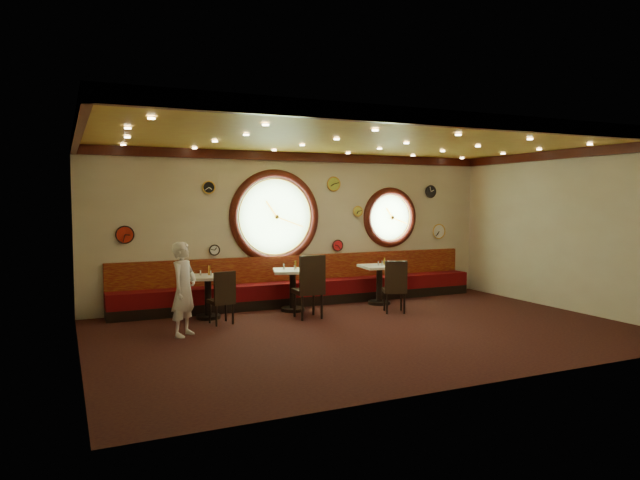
% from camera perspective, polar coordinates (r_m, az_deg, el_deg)
% --- Properties ---
extents(floor, '(9.00, 6.00, 0.00)m').
position_cam_1_polar(floor, '(9.74, 5.00, -9.04)').
color(floor, black).
rests_on(floor, ground).
extents(ceiling, '(9.00, 6.00, 0.02)m').
position_cam_1_polar(ceiling, '(9.55, 5.12, 10.02)').
color(ceiling, gold).
rests_on(ceiling, wall_back).
extents(wall_back, '(9.00, 0.02, 3.20)m').
position_cam_1_polar(wall_back, '(12.21, -1.90, 1.20)').
color(wall_back, beige).
rests_on(wall_back, floor).
extents(wall_front, '(9.00, 0.02, 3.20)m').
position_cam_1_polar(wall_front, '(7.07, 17.14, -1.02)').
color(wall_front, beige).
rests_on(wall_front, floor).
extents(wall_left, '(0.02, 6.00, 3.20)m').
position_cam_1_polar(wall_left, '(8.28, -23.15, -0.45)').
color(wall_left, beige).
rests_on(wall_left, floor).
extents(wall_right, '(0.02, 6.00, 3.20)m').
position_cam_1_polar(wall_right, '(12.36, 23.53, 0.90)').
color(wall_right, beige).
rests_on(wall_right, floor).
extents(molding_back, '(9.00, 0.10, 0.18)m').
position_cam_1_polar(molding_back, '(12.18, -1.82, 8.30)').
color(molding_back, '#370F0A').
rests_on(molding_back, wall_back).
extents(molding_front, '(9.00, 0.10, 0.18)m').
position_cam_1_polar(molding_front, '(7.14, 17.13, 11.18)').
color(molding_front, '#370F0A').
rests_on(molding_front, wall_back).
extents(molding_left, '(0.10, 6.00, 0.18)m').
position_cam_1_polar(molding_left, '(8.31, -23.09, 10.00)').
color(molding_left, '#370F0A').
rests_on(molding_left, wall_back).
extents(molding_right, '(0.10, 6.00, 0.18)m').
position_cam_1_polar(molding_right, '(12.35, 23.57, 7.91)').
color(molding_right, '#370F0A').
rests_on(molding_right, wall_back).
extents(banquette_base, '(8.00, 0.55, 0.20)m').
position_cam_1_polar(banquette_base, '(12.12, -1.37, -5.96)').
color(banquette_base, black).
rests_on(banquette_base, floor).
extents(banquette_seat, '(8.00, 0.55, 0.30)m').
position_cam_1_polar(banquette_seat, '(12.08, -1.37, -4.79)').
color(banquette_seat, '#54070C').
rests_on(banquette_seat, banquette_base).
extents(banquette_back, '(8.00, 0.10, 0.55)m').
position_cam_1_polar(banquette_back, '(12.22, -1.78, -2.80)').
color(banquette_back, '#65080F').
rests_on(banquette_back, wall_back).
extents(porthole_left_glass, '(1.66, 0.02, 1.66)m').
position_cam_1_polar(porthole_left_glass, '(11.98, -4.54, 2.33)').
color(porthole_left_glass, '#93D27E').
rests_on(porthole_left_glass, wall_back).
extents(porthole_left_frame, '(1.98, 0.18, 1.98)m').
position_cam_1_polar(porthole_left_frame, '(11.96, -4.52, 2.33)').
color(porthole_left_frame, '#370F0A').
rests_on(porthole_left_frame, wall_back).
extents(porthole_left_ring, '(1.61, 0.03, 1.61)m').
position_cam_1_polar(porthole_left_ring, '(11.93, -4.47, 2.33)').
color(porthole_left_ring, gold).
rests_on(porthole_left_ring, wall_back).
extents(porthole_right_glass, '(1.10, 0.02, 1.10)m').
position_cam_1_polar(porthole_right_glass, '(13.20, 6.97, 2.25)').
color(porthole_right_glass, '#93D27E').
rests_on(porthole_right_glass, wall_back).
extents(porthole_right_frame, '(1.38, 0.18, 1.38)m').
position_cam_1_polar(porthole_right_frame, '(13.18, 7.01, 2.25)').
color(porthole_right_frame, '#370F0A').
rests_on(porthole_right_frame, wall_back).
extents(porthole_right_ring, '(1.09, 0.03, 1.09)m').
position_cam_1_polar(porthole_right_ring, '(13.16, 7.07, 2.25)').
color(porthole_right_ring, gold).
rests_on(porthole_right_ring, wall_back).
extents(wall_clock_0, '(0.28, 0.03, 0.28)m').
position_cam_1_polar(wall_clock_0, '(13.77, 10.99, 4.78)').
color(wall_clock_0, black).
rests_on(wall_clock_0, wall_back).
extents(wall_clock_1, '(0.24, 0.03, 0.24)m').
position_cam_1_polar(wall_clock_1, '(12.55, 1.76, -0.55)').
color(wall_clock_1, red).
rests_on(wall_clock_1, wall_back).
extents(wall_clock_2, '(0.30, 0.03, 0.30)m').
position_cam_1_polar(wall_clock_2, '(12.47, 1.36, 5.63)').
color(wall_clock_2, '#B0CC3F').
rests_on(wall_clock_2, wall_back).
extents(wall_clock_3, '(0.22, 0.03, 0.22)m').
position_cam_1_polar(wall_clock_3, '(12.74, 3.79, 2.88)').
color(wall_clock_3, '#D2D246').
rests_on(wall_clock_3, wall_back).
extents(wall_clock_4, '(0.20, 0.03, 0.20)m').
position_cam_1_polar(wall_clock_4, '(11.60, -10.51, -0.99)').
color(wall_clock_4, white).
rests_on(wall_clock_4, wall_back).
extents(wall_clock_5, '(0.32, 0.03, 0.32)m').
position_cam_1_polar(wall_clock_5, '(11.29, -18.94, 0.50)').
color(wall_clock_5, red).
rests_on(wall_clock_5, wall_back).
extents(wall_clock_6, '(0.24, 0.03, 0.24)m').
position_cam_1_polar(wall_clock_6, '(11.54, -11.08, 5.19)').
color(wall_clock_6, black).
rests_on(wall_clock_6, wall_back).
extents(wall_clock_7, '(0.34, 0.03, 0.34)m').
position_cam_1_polar(wall_clock_7, '(13.93, 11.78, 0.85)').
color(wall_clock_7, white).
rests_on(wall_clock_7, wall_back).
extents(table_a, '(0.89, 0.89, 0.80)m').
position_cam_1_polar(table_a, '(10.81, -11.14, -5.07)').
color(table_a, black).
rests_on(table_a, floor).
extents(table_b, '(0.94, 0.94, 0.83)m').
position_cam_1_polar(table_b, '(11.34, -2.74, -4.50)').
color(table_b, black).
rests_on(table_b, floor).
extents(table_c, '(0.84, 0.84, 0.83)m').
position_cam_1_polar(table_c, '(12.13, 5.96, -3.96)').
color(table_c, black).
rests_on(table_c, floor).
extents(chair_a, '(0.45, 0.45, 0.59)m').
position_cam_1_polar(chair_a, '(10.23, -9.68, -5.35)').
color(chair_a, black).
rests_on(chair_a, floor).
extents(chair_b, '(0.50, 0.50, 0.74)m').
position_cam_1_polar(chair_b, '(10.54, -0.99, -4.26)').
color(chair_b, black).
rests_on(chair_b, floor).
extents(chair_c, '(0.56, 0.56, 0.64)m').
position_cam_1_polar(chair_c, '(11.18, 7.53, -4.30)').
color(chair_c, black).
rests_on(chair_c, floor).
extents(condiment_a_salt, '(0.04, 0.04, 0.10)m').
position_cam_1_polar(condiment_a_salt, '(10.82, -11.86, -3.23)').
color(condiment_a_salt, silver).
rests_on(condiment_a_salt, table_a).
extents(condiment_b_salt, '(0.04, 0.04, 0.11)m').
position_cam_1_polar(condiment_b_salt, '(11.33, -3.63, -2.67)').
color(condiment_b_salt, '#B9B9BE').
rests_on(condiment_b_salt, table_b).
extents(condiment_c_salt, '(0.03, 0.03, 0.09)m').
position_cam_1_polar(condiment_c_salt, '(12.06, 5.85, -2.33)').
color(condiment_c_salt, silver).
rests_on(condiment_c_salt, table_c).
extents(condiment_a_pepper, '(0.04, 0.04, 0.10)m').
position_cam_1_polar(condiment_a_pepper, '(10.75, -10.85, -3.27)').
color(condiment_a_pepper, silver).
rests_on(condiment_a_pepper, table_a).
extents(condiment_b_pepper, '(0.03, 0.03, 0.09)m').
position_cam_1_polar(condiment_b_pepper, '(11.25, -2.57, -2.76)').
color(condiment_b_pepper, '#BCBCC1').
rests_on(condiment_b_pepper, table_b).
extents(condiment_c_pepper, '(0.04, 0.04, 0.10)m').
position_cam_1_polar(condiment_c_pepper, '(12.06, 6.22, -2.30)').
color(condiment_c_pepper, silver).
rests_on(condiment_c_pepper, table_c).
extents(condiment_a_bottle, '(0.06, 0.06, 0.18)m').
position_cam_1_polar(condiment_a_bottle, '(10.84, -11.00, -2.98)').
color(condiment_a_bottle, gold).
rests_on(condiment_a_bottle, table_a).
extents(condiment_b_bottle, '(0.05, 0.05, 0.16)m').
position_cam_1_polar(condiment_b_bottle, '(11.47, -2.48, -2.47)').
color(condiment_b_bottle, gold).
rests_on(condiment_b_bottle, table_b).
extents(condiment_c_bottle, '(0.05, 0.05, 0.15)m').
position_cam_1_polar(condiment_c_bottle, '(12.20, 6.45, -2.11)').
color(condiment_c_bottle, gold).
rests_on(condiment_c_bottle, table_c).
extents(waiter, '(0.64, 0.66, 1.53)m').
position_cam_1_polar(waiter, '(9.49, -13.45, -4.79)').
color(waiter, white).
rests_on(waiter, floor).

